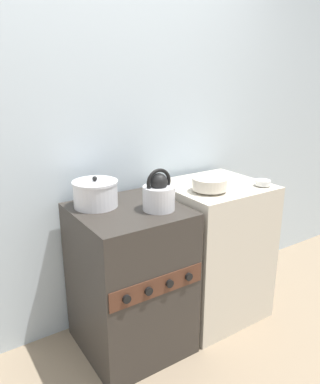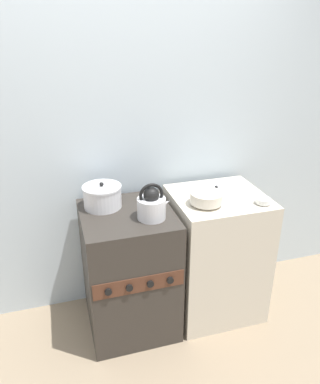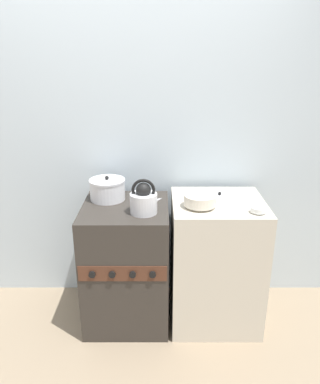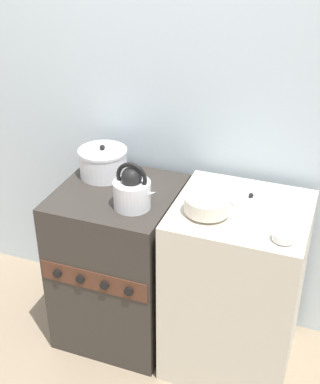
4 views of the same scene
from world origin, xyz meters
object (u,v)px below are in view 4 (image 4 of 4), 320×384
Objects in this scene: small_ceramic_bowl at (284,236)px; cooking_pot at (103,163)px; stove at (120,263)px; enamel_bowl at (207,204)px; kettle at (132,190)px; loose_pot_lid at (251,198)px.

cooking_pot is at bearing 161.29° from small_ceramic_bowl.
stove is 4.30× the size of enamel_bowl.
small_ceramic_bowl reaches higher than stove.
kettle reaches higher than loose_pot_lid.
small_ceramic_bowl is at bearing -14.86° from enamel_bowl.
loose_pot_lid is (0.53, 0.20, -0.04)m from kettle.
stove is 0.83m from loose_pot_lid.
stove is at bearing 167.98° from enamel_bowl.
enamel_bowl is (0.50, -0.11, 0.54)m from stove.
stove is 0.74m from enamel_bowl.
loose_pot_lid is at bearing 7.74° from stove.
loose_pot_lid is at bearing 20.70° from kettle.
small_ceramic_bowl is at bearing -7.35° from kettle.
loose_pot_lid is at bearing -3.23° from cooking_pot.
kettle reaches higher than stove.
kettle is at bearing -159.30° from loose_pot_lid.
kettle is 0.37m from enamel_bowl.
loose_pot_lid is (0.66, 0.09, 0.50)m from stove.
kettle is at bearing -38.69° from stove.
kettle is 0.36m from cooking_pot.
cooking_pot is 0.80m from loose_pot_lid.
cooking_pot is at bearing 159.19° from enamel_bowl.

